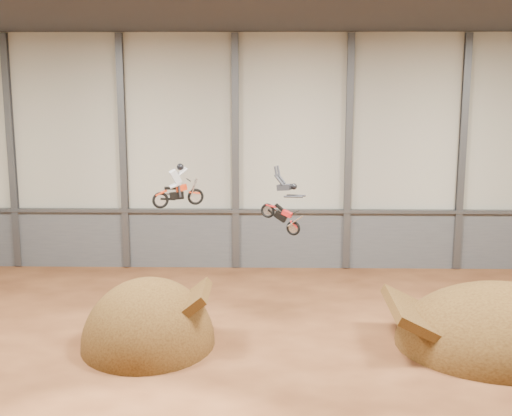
{
  "coord_description": "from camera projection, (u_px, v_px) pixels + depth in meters",
  "views": [
    {
      "loc": [
        -1.33,
        -27.02,
        12.26
      ],
      "look_at": [
        -1.92,
        4.0,
        5.92
      ],
      "focal_mm": 50.0,
      "sensor_mm": 36.0,
      "label": 1
    }
  ],
  "objects": [
    {
      "name": "steel_rail",
      "position": [
        291.0,
        211.0,
        42.64
      ],
      "size": [
        39.8,
        0.35,
        0.2
      ],
      "primitive_type": "cube",
      "color": "#47494F",
      "rests_on": "lower_band_back"
    },
    {
      "name": "steel_column_2",
      "position": [
        235.0,
        154.0,
        42.06
      ],
      "size": [
        0.4,
        0.36,
        13.9
      ],
      "primitive_type": "cube",
      "color": "#47494F",
      "rests_on": "ground"
    },
    {
      "name": "back_wall",
      "position": [
        292.0,
        153.0,
        42.19
      ],
      "size": [
        40.0,
        0.1,
        14.0
      ],
      "primitive_type": "cube",
      "color": "beige",
      "rests_on": "ground"
    },
    {
      "name": "fmx_rider_b",
      "position": [
        277.0,
        199.0,
        32.62
      ],
      "size": [
        3.66,
        2.29,
        3.49
      ],
      "primitive_type": null,
      "rotation": [
        0.0,
        0.49,
        -0.44
      ],
      "color": "red"
    },
    {
      "name": "landing_ramp",
      "position": [
        502.0,
        345.0,
        31.48
      ],
      "size": [
        9.39,
        8.31,
        5.42
      ],
      "primitive_type": "ellipsoid",
      "color": "#3A230E",
      "rests_on": "ground"
    },
    {
      "name": "steel_column_4",
      "position": [
        462.0,
        154.0,
        41.81
      ],
      "size": [
        0.4,
        0.36,
        13.9
      ],
      "primitive_type": "cube",
      "color": "#47494F",
      "rests_on": "ground"
    },
    {
      "name": "steel_column_0",
      "position": [
        11.0,
        153.0,
        42.3
      ],
      "size": [
        0.4,
        0.36,
        13.9
      ],
      "primitive_type": "cube",
      "color": "#47494F",
      "rests_on": "ground"
    },
    {
      "name": "ceiling",
      "position": [
        306.0,
        14.0,
        26.1
      ],
      "size": [
        40.0,
        40.0,
        0.0
      ],
      "primitive_type": "plane",
      "color": "black",
      "rests_on": "back_wall"
    },
    {
      "name": "floor",
      "position": [
        301.0,
        371.0,
        28.9
      ],
      "size": [
        40.0,
        40.0,
        0.0
      ],
      "primitive_type": "plane",
      "color": "#512A15",
      "rests_on": "ground"
    },
    {
      "name": "fmx_rider_a",
      "position": [
        178.0,
        183.0,
        32.82
      ],
      "size": [
        2.66,
        1.66,
        2.28
      ],
      "primitive_type": null,
      "rotation": [
        0.0,
        -0.04,
        0.32
      ],
      "color": "red"
    },
    {
      "name": "steel_column_1",
      "position": [
        123.0,
        153.0,
        42.18
      ],
      "size": [
        0.4,
        0.36,
        13.9
      ],
      "primitive_type": "cube",
      "color": "#47494F",
      "rests_on": "ground"
    },
    {
      "name": "steel_column_3",
      "position": [
        348.0,
        154.0,
        41.93
      ],
      "size": [
        0.4,
        0.36,
        13.9
      ],
      "primitive_type": "cube",
      "color": "#47494F",
      "rests_on": "ground"
    },
    {
      "name": "takeoff_ramp",
      "position": [
        149.0,
        344.0,
        31.65
      ],
      "size": [
        5.88,
        6.79,
        5.88
      ],
      "primitive_type": "ellipsoid",
      "color": "#3A230E",
      "rests_on": "ground"
    },
    {
      "name": "lower_band_back",
      "position": [
        291.0,
        240.0,
        43.14
      ],
      "size": [
        39.8,
        0.18,
        3.5
      ],
      "primitive_type": "cube",
      "color": "#52555A",
      "rests_on": "ground"
    }
  ]
}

